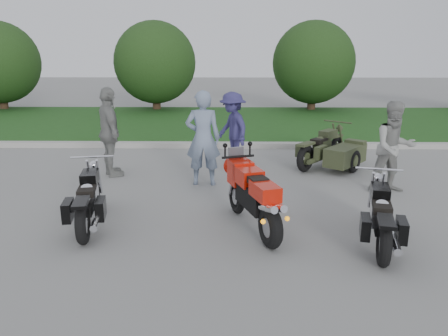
{
  "coord_description": "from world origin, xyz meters",
  "views": [
    {
      "loc": [
        0.38,
        -6.31,
        2.71
      ],
      "look_at": [
        0.26,
        0.77,
        0.8
      ],
      "focal_mm": 35.0,
      "sensor_mm": 36.0,
      "label": 1
    }
  ],
  "objects_px": {
    "sportbike_red": "(253,195)",
    "person_denim": "(232,128)",
    "cruiser_left": "(89,202)",
    "person_grey": "(394,148)",
    "cruiser_right": "(381,219)",
    "person_stripe": "(203,138)",
    "cruiser_sidecar": "(335,153)",
    "person_back": "(110,132)"
  },
  "relations": [
    {
      "from": "sportbike_red",
      "to": "person_denim",
      "type": "bearing_deg",
      "value": 75.73
    },
    {
      "from": "cruiser_left",
      "to": "person_grey",
      "type": "bearing_deg",
      "value": 8.76
    },
    {
      "from": "person_denim",
      "to": "cruiser_right",
      "type": "bearing_deg",
      "value": -5.48
    },
    {
      "from": "sportbike_red",
      "to": "cruiser_right",
      "type": "xyz_separation_m",
      "value": [
        1.79,
        -0.54,
        -0.17
      ]
    },
    {
      "from": "person_stripe",
      "to": "person_grey",
      "type": "xyz_separation_m",
      "value": [
        3.74,
        -0.43,
        -0.09
      ]
    },
    {
      "from": "cruiser_sidecar",
      "to": "person_stripe",
      "type": "xyz_separation_m",
      "value": [
        -3.01,
        -1.28,
        0.59
      ]
    },
    {
      "from": "cruiser_right",
      "to": "person_denim",
      "type": "bearing_deg",
      "value": 127.59
    },
    {
      "from": "person_grey",
      "to": "sportbike_red",
      "type": "bearing_deg",
      "value": -151.49
    },
    {
      "from": "cruiser_sidecar",
      "to": "person_denim",
      "type": "xyz_separation_m",
      "value": [
        -2.4,
        0.47,
        0.49
      ]
    },
    {
      "from": "person_grey",
      "to": "person_denim",
      "type": "distance_m",
      "value": 3.82
    },
    {
      "from": "cruiser_left",
      "to": "person_grey",
      "type": "xyz_separation_m",
      "value": [
        5.4,
        1.87,
        0.48
      ]
    },
    {
      "from": "cruiser_right",
      "to": "person_stripe",
      "type": "bearing_deg",
      "value": 146.17
    },
    {
      "from": "cruiser_right",
      "to": "person_stripe",
      "type": "height_order",
      "value": "person_stripe"
    },
    {
      "from": "cruiser_sidecar",
      "to": "person_denim",
      "type": "relative_size",
      "value": 1.12
    },
    {
      "from": "person_denim",
      "to": "sportbike_red",
      "type": "bearing_deg",
      "value": -25.33
    },
    {
      "from": "person_denim",
      "to": "cruiser_sidecar",
      "type": "bearing_deg",
      "value": 49.42
    },
    {
      "from": "cruiser_sidecar",
      "to": "person_back",
      "type": "relative_size",
      "value": 1.01
    },
    {
      "from": "cruiser_left",
      "to": "person_denim",
      "type": "relative_size",
      "value": 1.18
    },
    {
      "from": "cruiser_sidecar",
      "to": "cruiser_left",
      "type": "bearing_deg",
      "value": -103.02
    },
    {
      "from": "cruiser_right",
      "to": "person_back",
      "type": "bearing_deg",
      "value": 156.91
    },
    {
      "from": "cruiser_sidecar",
      "to": "person_back",
      "type": "xyz_separation_m",
      "value": [
        -5.1,
        -0.67,
        0.59
      ]
    },
    {
      "from": "sportbike_red",
      "to": "cruiser_sidecar",
      "type": "relative_size",
      "value": 1.0
    },
    {
      "from": "person_back",
      "to": "sportbike_red",
      "type": "bearing_deg",
      "value": -162.74
    },
    {
      "from": "cruiser_left",
      "to": "person_back",
      "type": "bearing_deg",
      "value": 87.87
    },
    {
      "from": "cruiser_right",
      "to": "cruiser_sidecar",
      "type": "distance_m",
      "value": 4.23
    },
    {
      "from": "cruiser_sidecar",
      "to": "person_back",
      "type": "height_order",
      "value": "person_back"
    },
    {
      "from": "cruiser_left",
      "to": "person_denim",
      "type": "height_order",
      "value": "person_denim"
    },
    {
      "from": "person_back",
      "to": "cruiser_right",
      "type": "bearing_deg",
      "value": -154.17
    },
    {
      "from": "cruiser_sidecar",
      "to": "person_grey",
      "type": "distance_m",
      "value": 1.93
    },
    {
      "from": "person_stripe",
      "to": "person_grey",
      "type": "height_order",
      "value": "person_stripe"
    },
    {
      "from": "person_grey",
      "to": "cruiser_left",
      "type": "bearing_deg",
      "value": -167.29
    },
    {
      "from": "sportbike_red",
      "to": "cruiser_left",
      "type": "distance_m",
      "value": 2.59
    },
    {
      "from": "cruiser_right",
      "to": "sportbike_red",
      "type": "bearing_deg",
      "value": 176.77
    },
    {
      "from": "person_stripe",
      "to": "person_back",
      "type": "bearing_deg",
      "value": -17.26
    },
    {
      "from": "cruiser_left",
      "to": "sportbike_red",
      "type": "bearing_deg",
      "value": -12.48
    },
    {
      "from": "person_stripe",
      "to": "sportbike_red",
      "type": "bearing_deg",
      "value": 110.27
    },
    {
      "from": "cruiser_left",
      "to": "person_denim",
      "type": "bearing_deg",
      "value": 50.38
    },
    {
      "from": "cruiser_right",
      "to": "person_denim",
      "type": "relative_size",
      "value": 1.14
    },
    {
      "from": "sportbike_red",
      "to": "person_grey",
      "type": "relative_size",
      "value": 1.11
    },
    {
      "from": "sportbike_red",
      "to": "person_grey",
      "type": "distance_m",
      "value": 3.45
    },
    {
      "from": "cruiser_left",
      "to": "cruiser_sidecar",
      "type": "height_order",
      "value": "cruiser_sidecar"
    },
    {
      "from": "sportbike_red",
      "to": "cruiser_left",
      "type": "bearing_deg",
      "value": 159.3
    }
  ]
}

